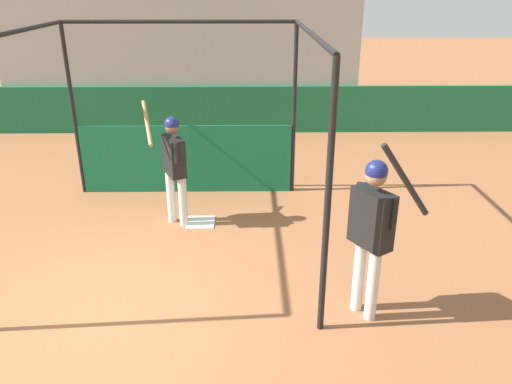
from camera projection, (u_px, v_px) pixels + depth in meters
name	position (u px, v px, depth m)	size (l,w,h in m)	color
ground_plane	(102.00, 319.00, 5.64)	(60.00, 60.00, 0.00)	#935B38
outfield_wall	(182.00, 110.00, 12.35)	(24.00, 0.12, 1.15)	#196038
bleacher_section	(189.00, 55.00, 13.84)	(8.70, 4.00, 3.23)	#9E9E99
batting_cage	(179.00, 136.00, 7.90)	(3.83, 3.98, 2.96)	black
home_plate	(201.00, 222.00, 7.87)	(0.44, 0.44, 0.02)	white
player_batter	(174.00, 161.00, 7.47)	(0.71, 0.76, 1.86)	silver
player_waiting	(372.00, 224.00, 5.28)	(0.70, 0.67, 2.15)	silver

